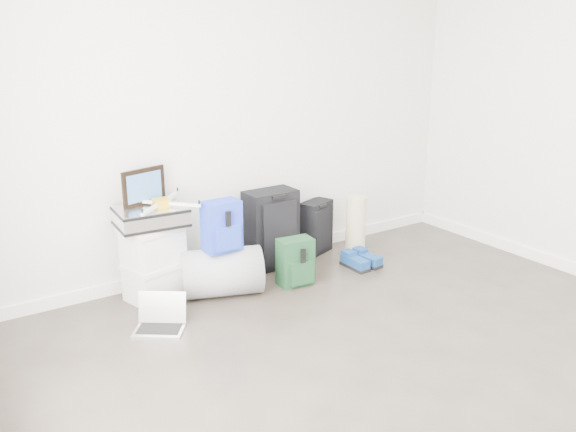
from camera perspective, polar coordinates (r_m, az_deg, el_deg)
ground at (r=3.68m, az=15.80°, el=-16.47°), size 5.00×5.00×0.00m
room_envelope at (r=3.11m, az=18.18°, el=11.21°), size 4.52×5.02×2.71m
boxes_stack at (r=4.74m, az=-12.43°, el=-4.26°), size 0.48×0.43×0.59m
briefcase at (r=4.62m, az=-12.72°, el=-0.06°), size 0.52×0.40×0.14m
painting at (r=4.66m, az=-13.33°, el=2.70°), size 0.36×0.12×0.28m
drone at (r=4.61m, az=-11.79°, el=1.22°), size 0.47×0.47×0.06m
duffel_bag at (r=4.76m, az=-6.19°, el=-5.24°), size 0.70×0.56×0.38m
blue_backpack at (r=4.61m, az=-6.17°, el=-1.04°), size 0.28×0.21×0.39m
large_suitcase at (r=5.23m, az=-1.57°, el=-1.25°), size 0.44×0.29×0.68m
green_backpack at (r=4.92m, az=0.75°, el=-4.40°), size 0.29×0.23×0.39m
carry_on at (r=5.61m, az=2.68°, el=-1.03°), size 0.35×0.29×0.49m
shoes at (r=5.37m, az=6.82°, el=-4.23°), size 0.27×0.31×0.10m
rolled_rug at (r=5.55m, az=6.34°, el=-0.96°), size 0.18×0.18×0.55m
laptop at (r=4.38m, az=-11.84°, el=-9.53°), size 0.41×0.39×0.24m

